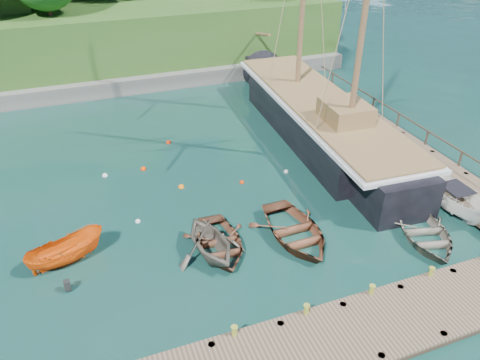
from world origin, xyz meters
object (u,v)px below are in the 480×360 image
object	(u,v)px
rowboat_3	(423,239)
schooner	(319,122)
rowboat_0	(220,249)
rowboat_2	(295,238)
motorboat_orange	(69,261)
cabin_boat_white	(450,210)
rowboat_1	(211,255)

from	to	relation	value
rowboat_3	schooner	distance (m)	12.02
rowboat_0	rowboat_3	world-z (taller)	rowboat_3
rowboat_2	motorboat_orange	xyz separation A→B (m)	(-10.66, 2.14, 0.00)
motorboat_orange	cabin_boat_white	size ratio (longest dim) A/B	0.78
rowboat_3	cabin_boat_white	world-z (taller)	cabin_boat_white
rowboat_3	cabin_boat_white	size ratio (longest dim) A/B	0.99
rowboat_1	rowboat_2	world-z (taller)	rowboat_1
rowboat_3	rowboat_2	bearing A→B (deg)	174.28
rowboat_2	cabin_boat_white	bearing A→B (deg)	-6.84
rowboat_0	rowboat_2	bearing A→B (deg)	-4.49
schooner	rowboat_2	bearing A→B (deg)	-120.87
rowboat_0	schooner	xyz separation A→B (m)	(10.32, 9.10, 1.14)
rowboat_0	schooner	world-z (taller)	schooner
cabin_boat_white	schooner	world-z (taller)	schooner
rowboat_2	cabin_boat_white	distance (m)	9.01
rowboat_3	schooner	xyz separation A→B (m)	(0.60, 11.95, 1.14)
rowboat_3	cabin_boat_white	bearing A→B (deg)	42.16
rowboat_1	rowboat_3	xyz separation A→B (m)	(10.28, -2.59, 0.00)
rowboat_0	schooner	size ratio (longest dim) A/B	0.16
rowboat_0	rowboat_1	world-z (taller)	rowboat_1
rowboat_1	motorboat_orange	world-z (taller)	rowboat_1
rowboat_3	cabin_boat_white	distance (m)	3.35
rowboat_2	cabin_boat_white	world-z (taller)	cabin_boat_white
motorboat_orange	schooner	bearing A→B (deg)	-83.74
rowboat_0	cabin_boat_white	bearing A→B (deg)	-2.77
rowboat_2	rowboat_3	bearing A→B (deg)	-22.87
rowboat_3	motorboat_orange	size ratio (longest dim) A/B	1.26
rowboat_1	cabin_boat_white	distance (m)	13.32
motorboat_orange	cabin_boat_white	distance (m)	19.85
motorboat_orange	rowboat_0	bearing A→B (deg)	-120.45
rowboat_1	cabin_boat_white	bearing A→B (deg)	-12.50
rowboat_1	rowboat_2	size ratio (longest dim) A/B	0.76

